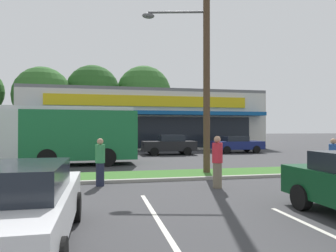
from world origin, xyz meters
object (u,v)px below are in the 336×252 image
Objects in this scene: car_4 at (237,144)px; pedestrian_by_pole at (217,162)px; car_3 at (8,147)px; pedestrian_near_bench at (100,162)px; bus_stop_bench at (5,176)px; car_0 at (169,145)px; car_1 at (14,205)px; city_bus at (34,134)px; pedestrian_mid at (333,159)px; utility_pole at (203,54)px.

pedestrian_by_pole reaches higher than car_4.
pedestrian_near_bench is at bearing -63.32° from car_3.
bus_stop_bench is 0.38× the size of car_0.
bus_stop_bench is 0.34× the size of car_1.
city_bus is 2.69× the size of car_0.
car_1 reaches higher than bus_stop_bench.
bus_stop_bench is at bearing -15.51° from pedestrian_by_pole.
pedestrian_by_pole is at bearing 151.00° from pedestrian_mid.
car_3 is at bearing -1.46° from car_0.
pedestrian_mid reaches higher than car_1.
pedestrian_near_bench is at bearing -158.57° from utility_pole.
car_4 is at bearing 1.10° from car_3.
car_0 is 2.32× the size of pedestrian_by_pole.
car_3 is 1.08× the size of car_4.
car_0 reaches higher than car_4.
car_0 is 0.91× the size of car_3.
car_4 reaches higher than bus_stop_bench.
car_4 is (6.03, 0.64, -0.06)m from car_0.
city_bus is 12.82m from car_1.
utility_pole is 5.41m from pedestrian_by_pole.
bus_stop_bench is 3.07m from pedestrian_near_bench.
pedestrian_by_pole is (7.53, -8.10, -0.86)m from city_bus.
pedestrian_by_pole is (-1.34, -13.83, 0.11)m from car_0.
utility_pole is 2.37× the size of car_4.
car_1 is at bearing 69.92° from car_0.
utility_pole reaches higher than pedestrian_near_bench.
pedestrian_by_pole is at bearing -53.52° from car_3.
city_bus is at bearing 32.85° from car_0.
pedestrian_by_pole is at bearing -99.68° from utility_pole.
bus_stop_bench is at bearing -164.92° from utility_pole.
pedestrian_mid is (3.74, -13.31, 0.04)m from car_0.
pedestrian_by_pole reaches higher than car_0.
pedestrian_by_pole is at bearing -49.95° from car_1.
car_0 is at bearing 85.60° from utility_pole.
pedestrian_near_bench is (-4.47, -1.76, -4.52)m from utility_pole.
car_0 is 13.67m from pedestrian_near_bench.
car_1 is 1.11× the size of car_4.
car_4 is (14.90, 6.37, -1.02)m from city_bus.
city_bus is 2.38× the size of car_1.
car_0 is 11.79m from car_3.
car_0 is at bearing 70.89° from pedestrian_mid.
car_1 is 7.00m from pedestrian_by_pole.
pedestrian_near_bench is at bearing 67.14° from car_0.
car_1 is (1.65, -5.47, 0.26)m from bus_stop_bench.
car_0 is at bearing -1.46° from car_3.
car_3 is 17.82m from car_4.
car_3 is 14.43m from pedestrian_near_bench.
city_bus reaches higher than pedestrian_by_pole.
pedestrian_near_bench is at bearing 115.79° from city_bus.
city_bus is 7.00× the size of bus_stop_bench.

